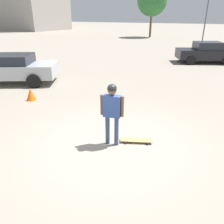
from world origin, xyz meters
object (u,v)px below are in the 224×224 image
object	(u,v)px
skateboard	(136,140)
traffic_cone	(31,94)
person	(112,107)
car_parked_near	(9,68)
car_parked_far	(206,52)

from	to	relation	value
skateboard	traffic_cone	world-z (taller)	traffic_cone
person	car_parked_near	size ratio (longest dim) A/B	0.34
car_parked_near	car_parked_far	xyz separation A→B (m)	(7.52, 11.08, -0.01)
person	skateboard	world-z (taller)	person
skateboard	car_parked_near	size ratio (longest dim) A/B	0.18
skateboard	car_parked_near	distance (m)	8.39
person	traffic_cone	size ratio (longest dim) A/B	3.32
person	traffic_cone	xyz separation A→B (m)	(-4.65, 1.15, -0.82)
person	car_parked_near	distance (m)	7.98
car_parked_near	car_parked_far	bearing A→B (deg)	-157.89
car_parked_far	traffic_cone	world-z (taller)	car_parked_far
skateboard	traffic_cone	xyz separation A→B (m)	(-5.17, 0.71, 0.19)
skateboard	car_parked_far	distance (m)	13.01
skateboard	traffic_cone	size ratio (longest dim) A/B	1.75
person	traffic_cone	world-z (taller)	person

